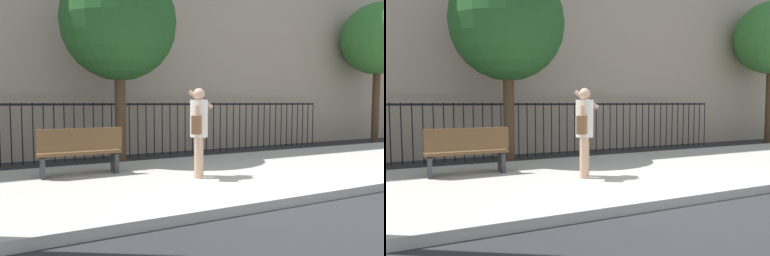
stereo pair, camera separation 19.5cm
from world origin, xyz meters
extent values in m
plane|color=#28282B|center=(0.00, 0.00, 0.00)|extent=(60.00, 60.00, 0.00)
cube|color=#B2ADA3|center=(0.00, 2.20, 0.07)|extent=(28.00, 4.40, 0.15)
cube|color=black|center=(0.00, 5.90, 1.55)|extent=(12.00, 0.04, 0.06)
cylinder|color=black|center=(-4.47, 5.90, 0.80)|extent=(0.03, 0.03, 1.60)
cylinder|color=black|center=(-4.21, 5.90, 0.80)|extent=(0.03, 0.03, 1.60)
cylinder|color=black|center=(-3.96, 5.90, 0.80)|extent=(0.03, 0.03, 1.60)
cylinder|color=black|center=(-3.70, 5.90, 0.80)|extent=(0.03, 0.03, 1.60)
cylinder|color=black|center=(-3.45, 5.90, 0.80)|extent=(0.03, 0.03, 1.60)
cylinder|color=black|center=(-3.19, 5.90, 0.80)|extent=(0.03, 0.03, 1.60)
cylinder|color=black|center=(-2.94, 5.90, 0.80)|extent=(0.03, 0.03, 1.60)
cylinder|color=black|center=(-2.68, 5.90, 0.80)|extent=(0.03, 0.03, 1.60)
cylinder|color=black|center=(-2.43, 5.90, 0.80)|extent=(0.03, 0.03, 1.60)
cylinder|color=black|center=(-2.17, 5.90, 0.80)|extent=(0.03, 0.03, 1.60)
cylinder|color=black|center=(-1.91, 5.90, 0.80)|extent=(0.03, 0.03, 1.60)
cylinder|color=black|center=(-1.66, 5.90, 0.80)|extent=(0.03, 0.03, 1.60)
cylinder|color=black|center=(-1.40, 5.90, 0.80)|extent=(0.03, 0.03, 1.60)
cylinder|color=black|center=(-1.15, 5.90, 0.80)|extent=(0.03, 0.03, 1.60)
cylinder|color=black|center=(-0.89, 5.90, 0.80)|extent=(0.03, 0.03, 1.60)
cylinder|color=black|center=(-0.64, 5.90, 0.80)|extent=(0.03, 0.03, 1.60)
cylinder|color=black|center=(-0.38, 5.90, 0.80)|extent=(0.03, 0.03, 1.60)
cylinder|color=black|center=(-0.13, 5.90, 0.80)|extent=(0.03, 0.03, 1.60)
cylinder|color=black|center=(0.13, 5.90, 0.80)|extent=(0.03, 0.03, 1.60)
cylinder|color=black|center=(0.38, 5.90, 0.80)|extent=(0.03, 0.03, 1.60)
cylinder|color=black|center=(0.64, 5.90, 0.80)|extent=(0.03, 0.03, 1.60)
cylinder|color=black|center=(0.89, 5.90, 0.80)|extent=(0.03, 0.03, 1.60)
cylinder|color=black|center=(1.15, 5.90, 0.80)|extent=(0.03, 0.03, 1.60)
cylinder|color=black|center=(1.40, 5.90, 0.80)|extent=(0.03, 0.03, 1.60)
cylinder|color=black|center=(1.66, 5.90, 0.80)|extent=(0.03, 0.03, 1.60)
cylinder|color=black|center=(1.91, 5.90, 0.80)|extent=(0.03, 0.03, 1.60)
cylinder|color=black|center=(2.17, 5.90, 0.80)|extent=(0.03, 0.03, 1.60)
cylinder|color=black|center=(2.43, 5.90, 0.80)|extent=(0.03, 0.03, 1.60)
cylinder|color=black|center=(2.68, 5.90, 0.80)|extent=(0.03, 0.03, 1.60)
cylinder|color=black|center=(2.94, 5.90, 0.80)|extent=(0.03, 0.03, 1.60)
cylinder|color=black|center=(3.19, 5.90, 0.80)|extent=(0.03, 0.03, 1.60)
cylinder|color=black|center=(3.45, 5.90, 0.80)|extent=(0.03, 0.03, 1.60)
cylinder|color=black|center=(3.70, 5.90, 0.80)|extent=(0.03, 0.03, 1.60)
cylinder|color=black|center=(3.96, 5.90, 0.80)|extent=(0.03, 0.03, 1.60)
cylinder|color=black|center=(4.21, 5.90, 0.80)|extent=(0.03, 0.03, 1.60)
cylinder|color=black|center=(4.47, 5.90, 0.80)|extent=(0.03, 0.03, 1.60)
cylinder|color=black|center=(4.72, 5.90, 0.80)|extent=(0.03, 0.03, 1.60)
cylinder|color=black|center=(4.98, 5.90, 0.80)|extent=(0.03, 0.03, 1.60)
cylinder|color=black|center=(5.23, 5.90, 0.80)|extent=(0.03, 0.03, 1.60)
cylinder|color=black|center=(5.49, 5.90, 0.80)|extent=(0.03, 0.03, 1.60)
cylinder|color=black|center=(5.74, 5.90, 0.80)|extent=(0.03, 0.03, 1.60)
cylinder|color=black|center=(6.00, 5.90, 0.80)|extent=(0.03, 0.03, 1.60)
cylinder|color=tan|center=(-0.87, 2.04, 0.54)|extent=(0.15, 0.15, 0.78)
cylinder|color=tan|center=(-0.99, 1.88, 0.54)|extent=(0.15, 0.15, 0.78)
cylinder|color=silver|center=(-0.93, 1.96, 1.29)|extent=(0.48, 0.48, 0.72)
sphere|color=tan|center=(-0.93, 1.96, 1.76)|extent=(0.22, 0.22, 0.22)
cylinder|color=tan|center=(-0.81, 2.12, 1.65)|extent=(0.45, 0.37, 0.39)
cylinder|color=tan|center=(-1.05, 1.80, 1.27)|extent=(0.09, 0.09, 0.55)
cube|color=black|center=(-0.80, 2.04, 1.74)|extent=(0.05, 0.06, 0.15)
cube|color=brown|center=(-1.09, 1.75, 1.19)|extent=(0.30, 0.32, 0.34)
cube|color=brown|center=(-2.97, 3.21, 0.60)|extent=(1.60, 0.45, 0.05)
cube|color=brown|center=(-2.97, 3.02, 0.88)|extent=(1.60, 0.06, 0.44)
cube|color=#333338|center=(-3.67, 3.21, 0.35)|extent=(0.08, 0.41, 0.40)
cube|color=#333338|center=(-2.27, 3.21, 0.35)|extent=(0.08, 0.41, 0.40)
cylinder|color=#4C3823|center=(-1.71, 4.79, 1.40)|extent=(0.27, 0.27, 2.80)
sphere|color=#235623|center=(-1.71, 4.79, 3.59)|extent=(2.88, 2.88, 2.88)
cylinder|color=#4C3823|center=(8.71, 5.28, 1.67)|extent=(0.28, 0.28, 3.33)
camera|label=1|loc=(-4.10, -4.10, 1.59)|focal=33.26mm
camera|label=2|loc=(-3.92, -4.18, 1.59)|focal=33.26mm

